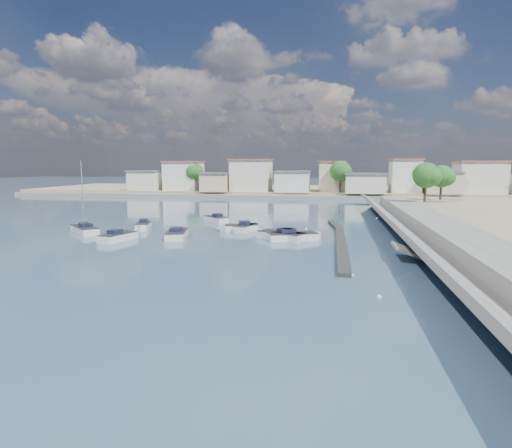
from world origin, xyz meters
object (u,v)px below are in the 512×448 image
(sailboat, at_px, (84,229))
(motorboat_e, at_px, (120,237))
(motorboat_b, at_px, (247,228))
(motorboat_h, at_px, (295,237))
(motorboat_g, at_px, (143,226))
(motorboat_a, at_px, (177,234))
(motorboat_d, at_px, (239,228))
(motorboat_f, at_px, (215,219))
(motorboat_c, at_px, (280,235))

(sailboat, bearing_deg, motorboat_e, -31.13)
(motorboat_b, bearing_deg, motorboat_e, -144.65)
(motorboat_e, height_order, motorboat_h, same)
(motorboat_g, distance_m, motorboat_h, 20.54)
(motorboat_e, bearing_deg, motorboat_a, 26.95)
(motorboat_d, bearing_deg, motorboat_g, -176.23)
(motorboat_d, distance_m, motorboat_g, 12.61)
(motorboat_b, relative_size, sailboat, 0.49)
(motorboat_f, bearing_deg, motorboat_c, -49.09)
(motorboat_a, relative_size, motorboat_e, 1.15)
(motorboat_g, bearing_deg, motorboat_b, 3.79)
(motorboat_g, xyz_separation_m, motorboat_h, (20.05, -4.48, -0.00))
(motorboat_b, distance_m, motorboat_c, 6.88)
(motorboat_h, distance_m, sailboat, 26.05)
(motorboat_a, relative_size, sailboat, 0.66)
(motorboat_h, bearing_deg, motorboat_g, 167.40)
(sailboat, bearing_deg, motorboat_b, 13.71)
(motorboat_e, bearing_deg, motorboat_g, 96.61)
(motorboat_b, relative_size, motorboat_h, 0.73)
(motorboat_a, bearing_deg, motorboat_c, 5.43)
(sailboat, bearing_deg, motorboat_g, 32.84)
(motorboat_b, bearing_deg, motorboat_f, 128.94)
(motorboat_c, height_order, motorboat_g, same)
(motorboat_e, xyz_separation_m, motorboat_g, (-0.93, 8.05, 0.00))
(motorboat_d, height_order, motorboat_g, same)
(motorboat_h, bearing_deg, motorboat_b, 140.40)
(sailboat, bearing_deg, motorboat_c, -0.47)
(motorboat_b, bearing_deg, motorboat_a, -138.91)
(motorboat_a, bearing_deg, motorboat_d, 45.03)
(motorboat_f, bearing_deg, motorboat_e, -110.78)
(motorboat_a, height_order, motorboat_c, same)
(motorboat_e, relative_size, motorboat_h, 0.85)
(motorboat_h, xyz_separation_m, sailboat, (-26.04, 0.61, 0.04))
(motorboat_e, bearing_deg, sailboat, 148.87)
(motorboat_b, distance_m, motorboat_g, 13.58)
(motorboat_a, bearing_deg, motorboat_b, 41.09)
(motorboat_c, xyz_separation_m, sailboat, (-24.30, 0.20, 0.04))
(motorboat_g, bearing_deg, motorboat_e, -83.39)
(motorboat_f, relative_size, motorboat_h, 0.72)
(motorboat_c, relative_size, motorboat_g, 1.31)
(motorboat_a, distance_m, motorboat_g, 8.37)
(motorboat_d, xyz_separation_m, sailboat, (-18.57, -4.70, 0.04))
(motorboat_d, distance_m, motorboat_h, 9.16)
(motorboat_a, height_order, motorboat_f, same)
(motorboat_b, bearing_deg, sailboat, -166.29)
(motorboat_a, xyz_separation_m, motorboat_e, (-5.64, -2.87, -0.00))
(motorboat_e, bearing_deg, motorboat_c, 12.91)
(motorboat_c, distance_m, motorboat_h, 1.79)
(motorboat_f, bearing_deg, sailboat, -136.64)
(motorboat_a, xyz_separation_m, motorboat_b, (6.98, 6.08, -0.00))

